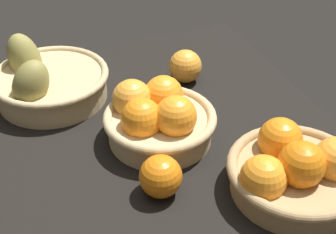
{
  "coord_description": "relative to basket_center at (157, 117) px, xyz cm",
  "views": [
    {
      "loc": [
        69.38,
        -24.12,
        61.86
      ],
      "look_at": [
        -0.83,
        2.77,
        7.0
      ],
      "focal_mm": 51.54,
      "sensor_mm": 36.0,
      "label": 1
    }
  ],
  "objects": [
    {
      "name": "market_tray",
      "position": [
        0.8,
        -0.45,
        -6.18
      ],
      "size": [
        84.0,
        72.0,
        3.0
      ],
      "primitive_type": "cube",
      "color": "black",
      "rests_on": "ground"
    },
    {
      "name": "basket_center",
      "position": [
        0.0,
        0.0,
        0.0
      ],
      "size": [
        21.7,
        21.7,
        11.16
      ],
      "color": "tan",
      "rests_on": "market_tray"
    },
    {
      "name": "basket_near_left_pears",
      "position": [
        -21.15,
        -17.5,
        -0.38
      ],
      "size": [
        24.92,
        24.92,
        13.76
      ],
      "color": "tan",
      "rests_on": "market_tray"
    },
    {
      "name": "basket_far_right",
      "position": [
        22.19,
        16.52,
        -0.25
      ],
      "size": [
        23.42,
        23.42,
        11.36
      ],
      "color": "tan",
      "rests_on": "market_tray"
    },
    {
      "name": "loose_orange_front_gap",
      "position": [
        -17.2,
        13.1,
        -0.91
      ],
      "size": [
        7.53,
        7.53,
        7.53
      ],
      "primitive_type": "sphere",
      "color": "#F49E33",
      "rests_on": "market_tray"
    },
    {
      "name": "loose_orange_side_gap",
      "position": [
        14.78,
        -4.67,
        -1.0
      ],
      "size": [
        7.36,
        7.36,
        7.36
      ],
      "primitive_type": "sphere",
      "color": "orange",
      "rests_on": "market_tray"
    }
  ]
}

